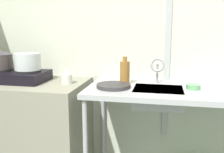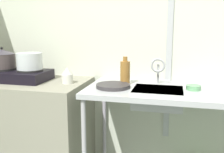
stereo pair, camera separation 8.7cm
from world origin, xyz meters
TOP-DOWN VIEW (x-y plane):
  - wall_back at (0.00, 1.54)m, footprint 4.52×0.10m
  - wall_metal_strip at (0.07, 1.48)m, footprint 0.05×0.01m
  - counter_concrete at (-1.23, 1.16)m, footprint 1.21×0.66m
  - counter_sink at (0.25, 1.16)m, footprint 1.61×0.66m
  - stove at (-1.25, 1.16)m, footprint 0.57×0.35m
  - pot_on_right_burner at (-1.11, 1.16)m, footprint 0.22×0.22m
  - percolator at (-0.76, 1.16)m, footprint 0.09×0.09m
  - sink_basin at (0.01, 1.13)m, footprint 0.38×0.31m
  - faucet at (-0.01, 1.28)m, footprint 0.12×0.07m
  - frying_pan at (-0.34, 1.09)m, footprint 0.27×0.27m
  - small_bowl_on_drainboard at (0.27, 1.17)m, footprint 0.11×0.11m
  - bottle_by_sink at (-0.27, 1.24)m, footprint 0.08×0.08m

SIDE VIEW (x-z plane):
  - counter_concrete at x=-1.23m, z-range 0.00..0.90m
  - sink_basin at x=0.01m, z-range 0.76..0.90m
  - counter_sink at x=0.25m, z-range 0.39..1.29m
  - frying_pan at x=-0.34m, z-range 0.90..0.93m
  - small_bowl_on_drainboard at x=0.27m, z-range 0.90..0.93m
  - stove at x=-1.25m, z-range 0.89..1.00m
  - percolator at x=-0.76m, z-range 0.90..1.04m
  - bottle_by_sink at x=-0.27m, z-range 0.88..1.12m
  - faucet at x=-0.01m, z-range 0.93..1.16m
  - pot_on_right_burner at x=-1.11m, z-range 1.01..1.15m
  - wall_back at x=0.00m, z-range 0.00..2.43m
  - wall_metal_strip at x=0.07m, z-range 0.36..2.31m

